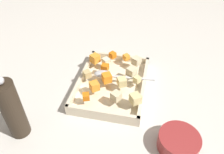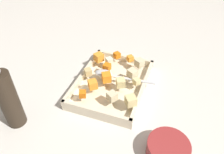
# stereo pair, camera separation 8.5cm
# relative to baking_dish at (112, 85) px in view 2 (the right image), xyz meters

# --- Properties ---
(ground_plane) EXTENTS (4.00, 4.00, 0.00)m
(ground_plane) POSITION_rel_baking_dish_xyz_m (-0.01, 0.00, -0.01)
(ground_plane) COLOR beige
(baking_dish) EXTENTS (0.34, 0.26, 0.04)m
(baking_dish) POSITION_rel_baking_dish_xyz_m (0.00, 0.00, 0.00)
(baking_dish) COLOR beige
(baking_dish) RESTS_ON ground_plane
(carrot_chunk_front_center) EXTENTS (0.03, 0.03, 0.03)m
(carrot_chunk_front_center) POSITION_rel_baking_dish_xyz_m (-0.05, -0.04, 0.04)
(carrot_chunk_front_center) COLOR orange
(carrot_chunk_front_center) RESTS_ON baking_dish
(carrot_chunk_heap_top) EXTENTS (0.05, 0.05, 0.03)m
(carrot_chunk_heap_top) POSITION_rel_baking_dish_xyz_m (-0.10, -0.09, 0.05)
(carrot_chunk_heap_top) COLOR orange
(carrot_chunk_heap_top) RESTS_ON baking_dish
(carrot_chunk_corner_nw) EXTENTS (0.04, 0.04, 0.03)m
(carrot_chunk_corner_nw) POSITION_rel_baking_dish_xyz_m (0.07, -0.05, 0.05)
(carrot_chunk_corner_nw) COLOR orange
(carrot_chunk_corner_nw) RESTS_ON baking_dish
(carrot_chunk_corner_sw) EXTENTS (0.05, 0.05, 0.03)m
(carrot_chunk_corner_sw) POSITION_rel_baking_dish_xyz_m (0.02, -0.02, 0.05)
(carrot_chunk_corner_sw) COLOR orange
(carrot_chunk_corner_sw) RESTS_ON baking_dish
(carrot_chunk_corner_se) EXTENTS (0.03, 0.03, 0.02)m
(carrot_chunk_corner_se) POSITION_rel_baking_dish_xyz_m (0.12, -0.07, 0.04)
(carrot_chunk_corner_se) COLOR orange
(carrot_chunk_corner_se) RESTS_ON baking_dish
(carrot_chunk_near_left) EXTENTS (0.03, 0.03, 0.02)m
(carrot_chunk_near_left) POSITION_rel_baking_dish_xyz_m (-0.14, -0.03, 0.04)
(carrot_chunk_near_left) COLOR orange
(carrot_chunk_near_left) RESTS_ON baking_dish
(carrot_chunk_near_spoon) EXTENTS (0.03, 0.03, 0.02)m
(carrot_chunk_near_spoon) POSITION_rel_baking_dish_xyz_m (-0.14, 0.03, 0.04)
(carrot_chunk_near_spoon) COLOR orange
(carrot_chunk_near_spoon) RESTS_ON baking_dish
(potato_chunk_heap_side) EXTENTS (0.04, 0.04, 0.03)m
(potato_chunk_heap_side) POSITION_rel_baking_dish_xyz_m (0.01, -0.10, 0.04)
(potato_chunk_heap_side) COLOR tan
(potato_chunk_heap_side) RESTS_ON baking_dish
(potato_chunk_near_right) EXTENTS (0.03, 0.03, 0.02)m
(potato_chunk_near_right) POSITION_rel_baking_dish_xyz_m (-0.01, 0.10, 0.04)
(potato_chunk_near_right) COLOR #E0CC89
(potato_chunk_near_right) RESTS_ON baking_dish
(potato_chunk_back_center) EXTENTS (0.04, 0.04, 0.03)m
(potato_chunk_back_center) POSITION_rel_baking_dish_xyz_m (0.10, 0.04, 0.05)
(potato_chunk_back_center) COLOR beige
(potato_chunk_back_center) RESTS_ON baking_dish
(potato_chunk_under_handle) EXTENTS (0.04, 0.04, 0.03)m
(potato_chunk_under_handle) POSITION_rel_baking_dish_xyz_m (0.03, 0.04, 0.05)
(potato_chunk_under_handle) COLOR #E0CC89
(potato_chunk_under_handle) RESTS_ON baking_dish
(potato_chunk_mid_right) EXTENTS (0.04, 0.04, 0.03)m
(potato_chunk_mid_right) POSITION_rel_baking_dish_xyz_m (-0.04, 0.07, 0.05)
(potato_chunk_mid_right) COLOR beige
(potato_chunk_mid_right) RESTS_ON baking_dish
(potato_chunk_far_left) EXTENTS (0.04, 0.04, 0.03)m
(potato_chunk_far_left) POSITION_rel_baking_dish_xyz_m (-0.09, -0.05, 0.04)
(potato_chunk_far_left) COLOR beige
(potato_chunk_far_left) RESTS_ON baking_dish
(potato_chunk_mid_left) EXTENTS (0.04, 0.04, 0.03)m
(potato_chunk_mid_left) POSITION_rel_baking_dish_xyz_m (-0.12, 0.08, 0.05)
(potato_chunk_mid_left) COLOR beige
(potato_chunk_mid_left) RESTS_ON baking_dish
(potato_chunk_far_right) EXTENTS (0.05, 0.05, 0.03)m
(potato_chunk_far_right) POSITION_rel_baking_dish_xyz_m (0.10, 0.10, 0.05)
(potato_chunk_far_right) COLOR #E0CC89
(potato_chunk_far_right) RESTS_ON baking_dish
(serving_spoon) EXTENTS (0.05, 0.24, 0.02)m
(serving_spoon) POSITION_rel_baking_dish_xyz_m (-0.01, -0.02, 0.04)
(serving_spoon) COLOR silver
(serving_spoon) RESTS_ON baking_dish
(pepper_mill) EXTENTS (0.06, 0.06, 0.23)m
(pepper_mill) POSITION_rel_baking_dish_xyz_m (0.27, -0.24, 0.09)
(pepper_mill) COLOR #2D2319
(pepper_mill) RESTS_ON ground_plane
(small_prep_bowl) EXTENTS (0.12, 0.12, 0.05)m
(small_prep_bowl) POSITION_rel_baking_dish_xyz_m (0.22, 0.25, 0.01)
(small_prep_bowl) COLOR maroon
(small_prep_bowl) RESTS_ON ground_plane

